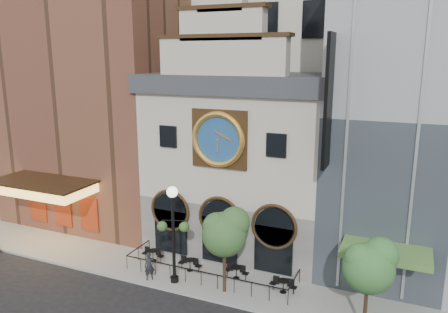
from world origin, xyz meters
name	(u,v)px	position (x,y,z in m)	size (l,w,h in m)	color
ground	(192,298)	(0.00, 0.00, 0.00)	(120.00, 120.00, 0.00)	black
sidewalk	(210,277)	(0.00, 2.50, 0.07)	(44.00, 5.00, 0.15)	gray
clock_building	(242,156)	(0.00, 7.82, 6.69)	(12.60, 8.78, 18.65)	#605E5B
theater_building	(106,67)	(-13.00, 9.96, 12.60)	(14.00, 15.60, 25.00)	brown
cafe_railing	(210,269)	(0.00, 2.50, 0.60)	(10.60, 2.60, 0.90)	black
bistro_0	(153,254)	(-4.36, 2.80, 0.61)	(1.58, 0.68, 0.90)	black
bistro_1	(190,264)	(-1.47, 2.58, 0.61)	(1.58, 0.68, 0.90)	black
bistro_2	(236,271)	(1.60, 2.84, 0.61)	(1.58, 0.68, 0.90)	black
bistro_3	(283,285)	(4.69, 2.39, 0.61)	(1.58, 0.68, 0.90)	black
pedestrian	(149,266)	(-3.20, 0.62, 1.01)	(0.63, 0.41, 1.72)	black
lamppost	(173,224)	(-1.67, 0.97, 3.86)	(1.85, 1.04, 6.01)	black
tree_left	(225,231)	(1.58, 1.18, 3.89)	(2.65, 2.55, 5.10)	#382619
tree_right	(370,264)	(9.41, 0.43, 3.77)	(2.57, 2.47, 4.94)	#382619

